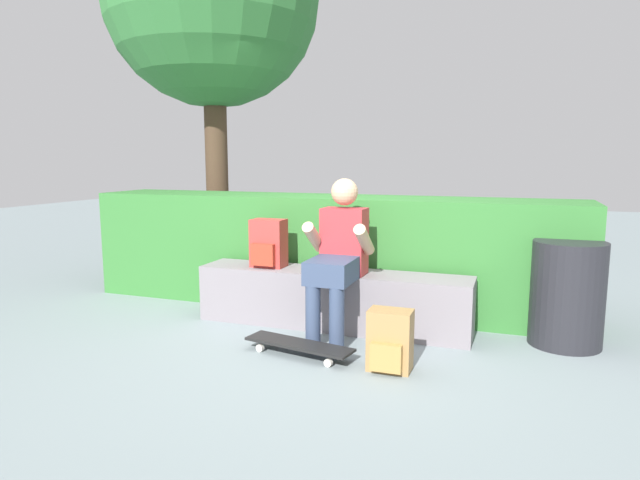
{
  "coord_description": "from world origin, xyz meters",
  "views": [
    {
      "loc": [
        1.37,
        -3.75,
        1.37
      ],
      "look_at": [
        -0.13,
        0.4,
        0.7
      ],
      "focal_mm": 30.47,
      "sensor_mm": 36.0,
      "label": 1
    }
  ],
  "objects_px": {
    "skateboard_near_person": "(299,345)",
    "trash_bin": "(567,294)",
    "bench_main": "(332,299)",
    "person_skater": "(338,252)",
    "backpack_on_bench": "(268,244)",
    "backpack_on_ground": "(390,341)"
  },
  "relations": [
    {
      "from": "skateboard_near_person",
      "to": "trash_bin",
      "type": "distance_m",
      "value": 1.99
    },
    {
      "from": "person_skater",
      "to": "skateboard_near_person",
      "type": "xyz_separation_m",
      "value": [
        -0.13,
        -0.5,
        -0.58
      ]
    },
    {
      "from": "bench_main",
      "to": "backpack_on_bench",
      "type": "xyz_separation_m",
      "value": [
        -0.56,
        -0.01,
        0.42
      ]
    },
    {
      "from": "bench_main",
      "to": "trash_bin",
      "type": "relative_size",
      "value": 2.89
    },
    {
      "from": "skateboard_near_person",
      "to": "trash_bin",
      "type": "xyz_separation_m",
      "value": [
        1.76,
        0.88,
        0.31
      ]
    },
    {
      "from": "person_skater",
      "to": "bench_main",
      "type": "bearing_deg",
      "value": 120.14
    },
    {
      "from": "backpack_on_bench",
      "to": "backpack_on_ground",
      "type": "height_order",
      "value": "backpack_on_bench"
    },
    {
      "from": "backpack_on_bench",
      "to": "trash_bin",
      "type": "xyz_separation_m",
      "value": [
        2.32,
        0.18,
        -0.27
      ]
    },
    {
      "from": "person_skater",
      "to": "backpack_on_bench",
      "type": "height_order",
      "value": "person_skater"
    },
    {
      "from": "bench_main",
      "to": "trash_bin",
      "type": "xyz_separation_m",
      "value": [
        1.76,
        0.17,
        0.15
      ]
    },
    {
      "from": "backpack_on_bench",
      "to": "trash_bin",
      "type": "distance_m",
      "value": 2.34
    },
    {
      "from": "person_skater",
      "to": "backpack_on_ground",
      "type": "relative_size",
      "value": 3.03
    },
    {
      "from": "person_skater",
      "to": "backpack_on_ground",
      "type": "bearing_deg",
      "value": -45.92
    },
    {
      "from": "trash_bin",
      "to": "backpack_on_ground",
      "type": "bearing_deg",
      "value": -140.32
    },
    {
      "from": "bench_main",
      "to": "skateboard_near_person",
      "type": "xyz_separation_m",
      "value": [
        -0.01,
        -0.71,
        -0.16
      ]
    },
    {
      "from": "bench_main",
      "to": "person_skater",
      "type": "relative_size",
      "value": 1.84
    },
    {
      "from": "person_skater",
      "to": "skateboard_near_person",
      "type": "distance_m",
      "value": 0.78
    },
    {
      "from": "backpack_on_ground",
      "to": "trash_bin",
      "type": "bearing_deg",
      "value": 39.68
    },
    {
      "from": "person_skater",
      "to": "backpack_on_bench",
      "type": "xyz_separation_m",
      "value": [
        -0.68,
        0.2,
        -0.0
      ]
    },
    {
      "from": "backpack_on_bench",
      "to": "trash_bin",
      "type": "bearing_deg",
      "value": 4.39
    },
    {
      "from": "person_skater",
      "to": "backpack_on_ground",
      "type": "xyz_separation_m",
      "value": [
        0.53,
        -0.54,
        -0.47
      ]
    },
    {
      "from": "skateboard_near_person",
      "to": "person_skater",
      "type": "bearing_deg",
      "value": 75.79
    }
  ]
}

